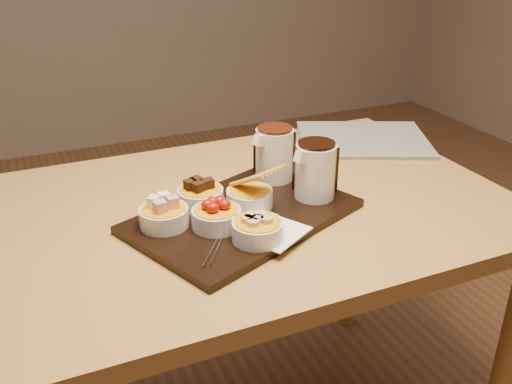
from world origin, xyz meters
name	(u,v)px	position (x,y,z in m)	size (l,w,h in m)	color
dining_table	(244,241)	(0.00, 0.00, 0.65)	(1.20, 0.80, 0.75)	#AE8240
serving_board	(243,216)	(-0.03, -0.07, 0.76)	(0.46, 0.30, 0.02)	black
napkin	(271,231)	(-0.01, -0.17, 0.77)	(0.12, 0.12, 0.00)	white
bowl_marshmallows	(164,217)	(-0.20, -0.06, 0.79)	(0.10, 0.10, 0.04)	silver
bowl_cake	(200,197)	(-0.10, 0.00, 0.79)	(0.10, 0.10, 0.04)	silver
bowl_strawberries	(217,218)	(-0.10, -0.11, 0.79)	(0.10, 0.10, 0.04)	silver
bowl_biscotti	(250,198)	(-0.01, -0.05, 0.79)	(0.10, 0.10, 0.04)	silver
bowl_bananas	(258,231)	(-0.05, -0.19, 0.79)	(0.10, 0.10, 0.04)	silver
pitcher_dark_chocolate	(315,171)	(0.15, -0.06, 0.83)	(0.09, 0.09, 0.12)	silver
pitcher_milk_chocolate	(274,155)	(0.11, 0.06, 0.83)	(0.09, 0.09, 0.12)	silver
fondue_skewers	(222,231)	(-0.10, -0.13, 0.77)	(0.26, 0.03, 0.01)	silver
newspaper	(363,139)	(0.47, 0.23, 0.76)	(0.36, 0.29, 0.01)	beige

